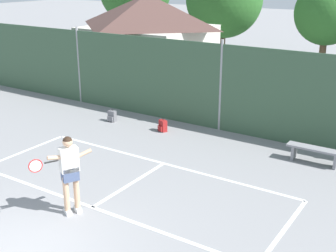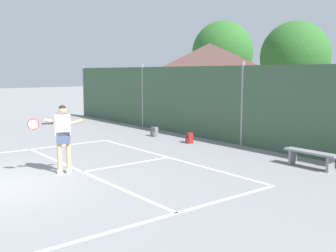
{
  "view_description": "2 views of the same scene",
  "coord_description": "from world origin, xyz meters",
  "px_view_note": "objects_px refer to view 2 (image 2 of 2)",
  "views": [
    {
      "loc": [
        6.58,
        -4.41,
        5.25
      ],
      "look_at": [
        -0.38,
        6.31,
        0.83
      ],
      "focal_mm": 48.25,
      "sensor_mm": 36.0,
      "label": 1
    },
    {
      "loc": [
        9.84,
        -2.26,
        2.73
      ],
      "look_at": [
        -0.75,
        6.08,
        0.89
      ],
      "focal_mm": 42.44,
      "sensor_mm": 36.0,
      "label": 2
    }
  ],
  "objects_px": {
    "backpack_grey": "(154,132)",
    "courtside_bench": "(311,155)",
    "tennis_player": "(63,133)",
    "backpack_red": "(190,138)"
  },
  "relations": [
    {
      "from": "backpack_grey",
      "to": "courtside_bench",
      "type": "height_order",
      "value": "courtside_bench"
    },
    {
      "from": "tennis_player",
      "to": "courtside_bench",
      "type": "height_order",
      "value": "tennis_player"
    },
    {
      "from": "tennis_player",
      "to": "backpack_grey",
      "type": "relative_size",
      "value": 4.01
    },
    {
      "from": "backpack_grey",
      "to": "backpack_red",
      "type": "distance_m",
      "value": 2.16
    },
    {
      "from": "backpack_red",
      "to": "courtside_bench",
      "type": "distance_m",
      "value": 5.16
    },
    {
      "from": "backpack_grey",
      "to": "backpack_red",
      "type": "height_order",
      "value": "same"
    },
    {
      "from": "backpack_grey",
      "to": "backpack_red",
      "type": "relative_size",
      "value": 1.0
    },
    {
      "from": "tennis_player",
      "to": "backpack_red",
      "type": "height_order",
      "value": "tennis_player"
    },
    {
      "from": "backpack_grey",
      "to": "tennis_player",
      "type": "bearing_deg",
      "value": -58.2
    },
    {
      "from": "backpack_grey",
      "to": "courtside_bench",
      "type": "relative_size",
      "value": 0.29
    }
  ]
}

